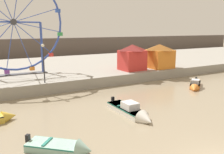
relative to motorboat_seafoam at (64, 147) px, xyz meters
name	(u,v)px	position (x,y,z in m)	size (l,w,h in m)	color
quay_promenade	(55,69)	(6.49, 23.42, 0.35)	(110.00, 23.20, 1.20)	gray
distant_town_skyline	(26,48)	(6.49, 46.58, 1.95)	(140.00, 3.00, 4.40)	#564C47
motorboat_seafoam	(64,147)	(0.00, 0.00, 0.00)	(3.50, 3.35, 1.15)	#93BCAD
motorboat_orange_hull	(195,85)	(17.58, 6.47, 0.05)	(4.07, 3.53, 1.20)	orange
motorboat_white_red_stripe	(133,112)	(6.35, 2.65, 0.07)	(1.35, 5.34, 1.38)	silver
ferris_wheel_blue_frame	(14,24)	(0.41, 18.43, 6.93)	(11.49, 1.20, 11.89)	#334CA8
carnival_booth_red_striped	(132,57)	(14.26, 14.31, 2.72)	(3.39, 3.05, 3.40)	red
carnival_booth_orange_canopy	(159,56)	(18.63, 13.98, 2.68)	(3.51, 3.64, 3.31)	orange
promenade_lamp_near	(43,58)	(2.13, 12.30, 3.53)	(0.32, 0.32, 3.95)	#2D2D33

